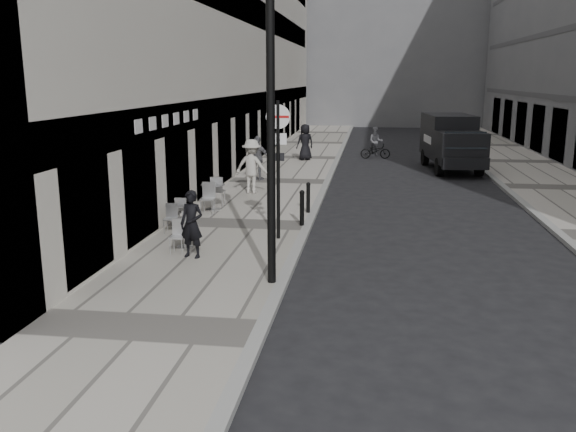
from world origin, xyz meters
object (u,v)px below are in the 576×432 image
cyclist (375,146)px  walking_man (192,224)px  panel_van (451,139)px  sign_post (278,151)px  lamppost (271,101)px

cyclist → walking_man: bearing=-107.2°
walking_man → panel_van: 17.86m
sign_post → cyclist: size_ratio=2.11×
walking_man → sign_post: sign_post is taller
lamppost → panel_van: lamppost is taller
sign_post → cyclist: (2.58, 17.68, -1.77)m
walking_man → lamppost: 3.93m
sign_post → panel_van: 15.34m
walking_man → panel_van: panel_van is taller
walking_man → panel_van: (7.83, 16.04, 0.52)m
sign_post → lamppost: bearing=-88.1°
panel_van → sign_post: bearing=-119.2°
cyclist → panel_van: bearing=-50.9°
sign_post → lamppost: lamppost is taller
walking_man → cyclist: walking_man is taller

